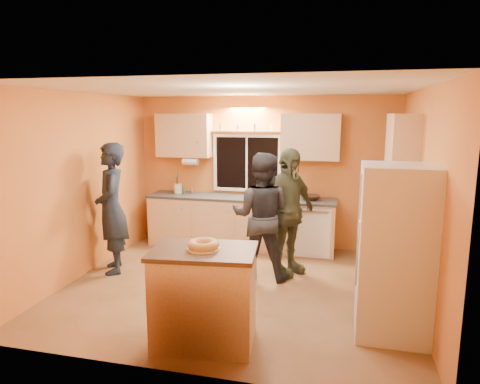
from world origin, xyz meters
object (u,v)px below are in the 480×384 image
(refrigerator, at_px, (395,252))
(island, at_px, (204,296))
(person_right, at_px, (287,212))
(person_center, at_px, (261,216))
(person_left, at_px, (112,208))

(refrigerator, bearing_deg, island, -160.74)
(person_right, bearing_deg, person_center, 157.99)
(refrigerator, distance_m, person_center, 2.06)
(refrigerator, height_order, person_left, person_left)
(person_left, xyz_separation_m, person_right, (2.49, 0.50, -0.03))
(island, relative_size, person_right, 0.60)
(refrigerator, xyz_separation_m, island, (-1.85, -0.65, -0.40))
(person_center, relative_size, person_right, 0.97)
(island, distance_m, person_left, 2.56)
(person_right, bearing_deg, person_left, 136.21)
(person_left, bearing_deg, refrigerator, 45.18)
(refrigerator, bearing_deg, person_left, 165.68)
(refrigerator, relative_size, person_right, 0.98)
(person_center, bearing_deg, person_right, -145.28)
(person_center, bearing_deg, island, 85.11)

